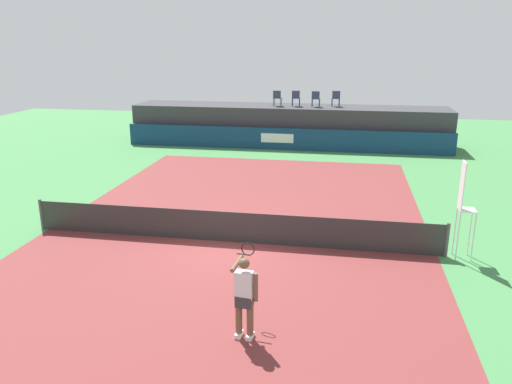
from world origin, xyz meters
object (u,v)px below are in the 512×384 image
(net_post_far, at_px, (447,240))
(spectator_chair_center, at_px, (316,98))
(tennis_player, at_px, (245,295))
(net_post_near, at_px, (41,214))
(umpire_chair, at_px, (464,204))
(spectator_chair_right, at_px, (336,98))
(spectator_chair_far_left, at_px, (277,97))
(spectator_chair_left, at_px, (296,98))

(net_post_far, bearing_deg, spectator_chair_center, 107.25)
(tennis_player, bearing_deg, net_post_near, 147.16)
(umpire_chair, bearing_deg, spectator_chair_right, 104.10)
(spectator_chair_far_left, relative_size, net_post_near, 0.89)
(umpire_chair, height_order, net_post_near, umpire_chair)
(net_post_near, bearing_deg, net_post_far, 0.00)
(net_post_near, xyz_separation_m, tennis_player, (7.62, -4.92, 0.46))
(spectator_chair_center, relative_size, umpire_chair, 0.32)
(spectator_chair_left, relative_size, net_post_far, 0.89)
(umpire_chair, distance_m, net_post_near, 12.76)
(spectator_chair_left, relative_size, umpire_chair, 0.32)
(umpire_chair, xyz_separation_m, net_post_near, (-12.72, 0.00, -1.09))
(spectator_chair_right, height_order, tennis_player, spectator_chair_right)
(umpire_chair, relative_size, tennis_player, 1.56)
(net_post_near, distance_m, tennis_player, 9.08)
(net_post_near, bearing_deg, spectator_chair_right, 60.21)
(spectator_chair_far_left, bearing_deg, spectator_chair_center, 0.59)
(spectator_chair_far_left, relative_size, net_post_far, 0.89)
(spectator_chair_right, height_order, net_post_far, spectator_chair_right)
(spectator_chair_far_left, relative_size, spectator_chair_right, 1.00)
(spectator_chair_left, bearing_deg, umpire_chair, -68.01)
(spectator_chair_right, distance_m, tennis_player, 20.47)
(spectator_chair_center, bearing_deg, tennis_player, -90.30)
(spectator_chair_center, distance_m, net_post_near, 17.06)
(spectator_chair_right, bearing_deg, umpire_chair, -75.90)
(net_post_far, xyz_separation_m, tennis_player, (-4.78, -4.92, 0.46))
(tennis_player, bearing_deg, net_post_far, 45.84)
(spectator_chair_far_left, height_order, tennis_player, spectator_chair_far_left)
(spectator_chair_far_left, xyz_separation_m, net_post_far, (6.85, -15.03, -2.19))
(umpire_chair, relative_size, net_post_near, 2.76)
(net_post_far, distance_m, tennis_player, 6.87)
(spectator_chair_right, bearing_deg, spectator_chair_far_left, -172.85)
(spectator_chair_left, height_order, tennis_player, spectator_chair_left)
(umpire_chair, distance_m, net_post_far, 1.13)
(spectator_chair_right, xyz_separation_m, net_post_near, (-8.84, -15.44, -2.19))
(net_post_far, relative_size, tennis_player, 0.56)
(net_post_far, bearing_deg, tennis_player, -134.16)
(spectator_chair_far_left, height_order, spectator_chair_center, same)
(spectator_chair_right, relative_size, net_post_far, 0.89)
(spectator_chair_right, height_order, umpire_chair, spectator_chair_right)
(spectator_chair_center, bearing_deg, umpire_chair, -71.66)
(spectator_chair_right, xyz_separation_m, umpire_chair, (3.88, -15.44, -1.11))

